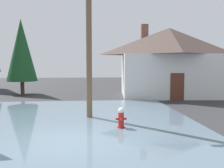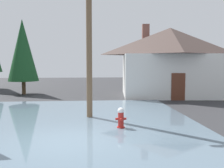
{
  "view_description": "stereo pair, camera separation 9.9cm",
  "coord_description": "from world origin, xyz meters",
  "px_view_note": "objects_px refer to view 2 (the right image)",
  "views": [
    {
      "loc": [
        0.74,
        -8.53,
        2.7
      ],
      "look_at": [
        1.79,
        2.85,
        1.77
      ],
      "focal_mm": 40.58,
      "sensor_mm": 36.0,
      "label": 1
    },
    {
      "loc": [
        0.84,
        -8.54,
        2.7
      ],
      "look_at": [
        1.79,
        2.85,
        1.77
      ],
      "focal_mm": 40.58,
      "sensor_mm": 36.0,
      "label": 2
    }
  ],
  "objects_px": {
    "house": "(170,61)",
    "pine_tree_mid_left": "(23,50)",
    "fire_hydrant": "(121,119)",
    "utility_pole": "(89,27)"
  },
  "relations": [
    {
      "from": "utility_pole",
      "to": "house",
      "type": "xyz_separation_m",
      "value": [
        6.67,
        8.43,
        -1.51
      ]
    },
    {
      "from": "fire_hydrant",
      "to": "house",
      "type": "bearing_deg",
      "value": 63.16
    },
    {
      "from": "utility_pole",
      "to": "fire_hydrant",
      "type": "bearing_deg",
      "value": -59.79
    },
    {
      "from": "fire_hydrant",
      "to": "utility_pole",
      "type": "distance_m",
      "value": 4.75
    },
    {
      "from": "utility_pole",
      "to": "house",
      "type": "distance_m",
      "value": 10.86
    },
    {
      "from": "fire_hydrant",
      "to": "pine_tree_mid_left",
      "type": "bearing_deg",
      "value": 119.66
    },
    {
      "from": "fire_hydrant",
      "to": "pine_tree_mid_left",
      "type": "xyz_separation_m",
      "value": [
        -7.07,
        12.41,
        3.39
      ]
    },
    {
      "from": "house",
      "to": "pine_tree_mid_left",
      "type": "bearing_deg",
      "value": 171.91
    },
    {
      "from": "utility_pole",
      "to": "pine_tree_mid_left",
      "type": "xyz_separation_m",
      "value": [
        -5.78,
        10.2,
        -0.62
      ]
    },
    {
      "from": "house",
      "to": "utility_pole",
      "type": "bearing_deg",
      "value": -128.37
    }
  ]
}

